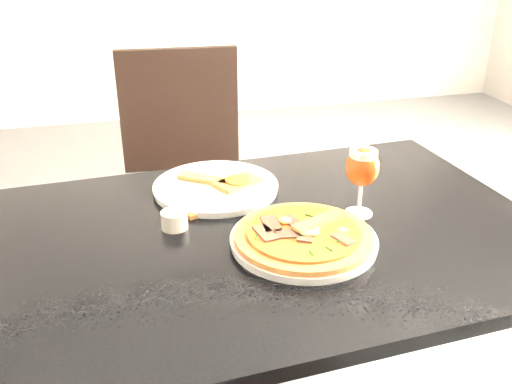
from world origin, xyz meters
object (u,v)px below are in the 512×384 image
object	(u,v)px
chair_far	(185,178)
pizza	(304,234)
beer_glass	(362,168)
dining_table	(267,266)

from	to	relation	value
chair_far	pizza	bearing A→B (deg)	-77.76
pizza	beer_glass	bearing A→B (deg)	31.24
pizza	dining_table	bearing A→B (deg)	125.79
pizza	chair_far	bearing A→B (deg)	98.36
dining_table	beer_glass	bearing A→B (deg)	2.43
beer_glass	dining_table	bearing A→B (deg)	-174.07
chair_far	pizza	distance (m)	0.94
dining_table	chair_far	distance (m)	0.83
chair_far	beer_glass	world-z (taller)	chair_far
beer_glass	chair_far	bearing A→B (deg)	110.40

